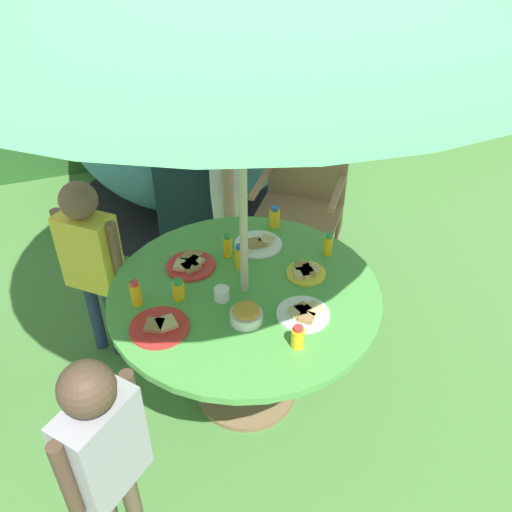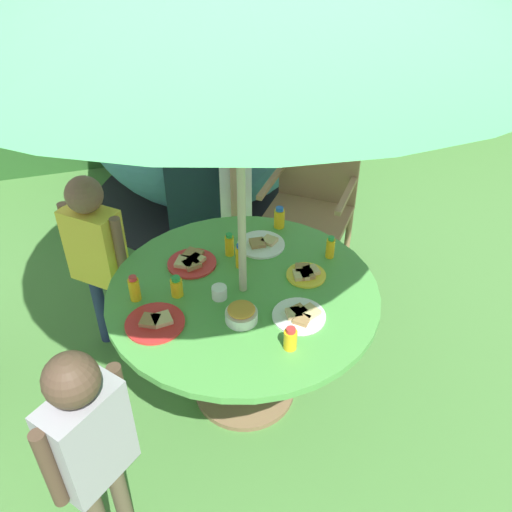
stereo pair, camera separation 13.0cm
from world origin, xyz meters
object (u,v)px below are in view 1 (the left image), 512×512
juice_bottle_far_right (274,217)px  juice_bottle_spot_b (298,337)px  child_in_white_shirt (226,172)px  juice_bottle_mid_left (239,257)px  wooden_chair (302,197)px  cup_near (222,294)px  plate_center_front (306,272)px  plate_far_left (259,244)px  juice_bottle_front_edge (178,290)px  juice_bottle_back_edge (227,246)px  juice_bottle_center_back (136,294)px  plate_mid_right (160,327)px  plate_near_left (304,313)px  child_in_grey_shirt (103,447)px  juice_bottle_spot_a (328,245)px  child_in_yellow_shirt (90,252)px  plate_near_right (190,264)px  garden_table (245,313)px  dome_tent (186,100)px  snack_bowl (246,314)px

juice_bottle_far_right → juice_bottle_spot_b: 0.90m
child_in_white_shirt → juice_bottle_mid_left: 0.80m
wooden_chair → cup_near: bearing=-93.5°
child_in_white_shirt → plate_center_front: size_ratio=6.75×
plate_far_left → juice_bottle_front_edge: (-0.49, -0.27, 0.04)m
plate_center_front → juice_bottle_back_edge: (-0.31, 0.27, 0.04)m
plate_center_front → juice_bottle_center_back: juice_bottle_center_back is taller
plate_mid_right → wooden_chair: bearing=42.9°
cup_near → plate_near_left: bearing=-36.4°
child_in_grey_shirt → plate_near_left: (0.92, 0.36, 0.03)m
juice_bottle_back_edge → juice_bottle_spot_b: (0.08, -0.70, -0.01)m
child_in_white_shirt → juice_bottle_spot_a: child_in_white_shirt is taller
child_in_yellow_shirt → plate_near_left: (0.84, -0.83, 0.02)m
juice_bottle_center_back → cup_near: 0.38m
cup_near → plate_center_front: bearing=5.1°
plate_near_left → child_in_white_shirt: bearing=89.2°
juice_bottle_front_edge → juice_bottle_mid_left: bearing=20.9°
juice_bottle_center_back → child_in_grey_shirt: bearing=-109.5°
plate_near_right → juice_bottle_spot_b: size_ratio=2.26×
garden_table → cup_near: size_ratio=18.07×
garden_table → juice_bottle_center_back: (-0.49, 0.07, 0.21)m
dome_tent → juice_bottle_far_right: bearing=-75.8°
child_in_grey_shirt → juice_bottle_spot_a: bearing=-8.8°
child_in_grey_shirt → plate_near_left: 0.99m
plate_far_left → juice_bottle_back_edge: 0.19m
plate_near_right → plate_near_left: size_ratio=1.03×
child_in_yellow_shirt → child_in_grey_shirt: (-0.08, -1.19, -0.00)m
snack_bowl → plate_center_front: 0.43m
child_in_yellow_shirt → cup_near: bearing=-7.0°
plate_far_left → juice_bottle_front_edge: juice_bottle_front_edge is taller
plate_mid_right → juice_bottle_front_edge: juice_bottle_front_edge is taller
juice_bottle_spot_a → juice_bottle_mid_left: bearing=173.6°
child_in_white_shirt → cup_near: 1.03m
snack_bowl → juice_bottle_far_right: 0.76m
juice_bottle_back_edge → juice_bottle_front_edge: bearing=-142.4°
dome_tent → juice_bottle_spot_b: dome_tent is taller
dome_tent → juice_bottle_spot_a: 2.02m
child_in_white_shirt → juice_bottle_spot_b: size_ratio=12.00×
child_in_grey_shirt → plate_near_left: bearing=-18.6°
dome_tent → juice_bottle_spot_b: size_ratio=21.01×
child_in_yellow_shirt → juice_bottle_back_edge: bearing=17.8°
dome_tent → plate_near_left: bearing=-79.8°
wooden_chair → cup_near: size_ratio=13.62×
dome_tent → plate_center_front: (0.05, -2.11, -0.11)m
garden_table → child_in_white_shirt: bearing=77.7°
plate_center_front → plate_near_right: bearing=154.1°
juice_bottle_front_edge → dome_tent: bearing=74.9°
plate_near_right → juice_bottle_front_edge: juice_bottle_front_edge is taller
juice_bottle_back_edge → juice_bottle_spot_a: bearing=-18.6°
juice_bottle_mid_left → juice_bottle_back_edge: juice_bottle_mid_left is taller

